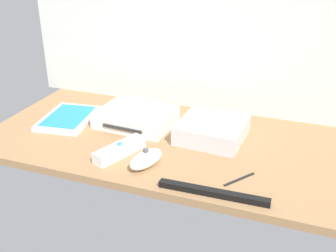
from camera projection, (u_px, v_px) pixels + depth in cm
name	position (u px, v px, depth cm)	size (l,w,h in cm)	color
ground_plane	(168.00, 143.00, 110.26)	(100.00, 48.00, 2.00)	#936D47
back_wall	(197.00, 4.00, 116.94)	(110.00, 1.20, 64.00)	silver
game_console	(136.00, 117.00, 117.62)	(21.91, 17.45, 4.40)	white
mini_computer	(212.00, 129.00, 109.39)	(17.91, 17.91, 5.30)	silver
game_case	(68.00, 118.00, 120.60)	(16.06, 20.68, 1.56)	white
remote_wand	(120.00, 150.00, 101.30)	(8.80, 15.09, 3.40)	white
remote_nunchuk	(148.00, 159.00, 96.00)	(7.68, 10.91, 5.10)	white
remote_classic_pad	(139.00, 107.00, 116.29)	(14.72, 8.59, 2.40)	white
sensor_bar	(213.00, 193.00, 86.01)	(24.00, 1.80, 1.40)	black
stylus_pen	(239.00, 178.00, 91.66)	(0.70, 0.70, 9.00)	black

